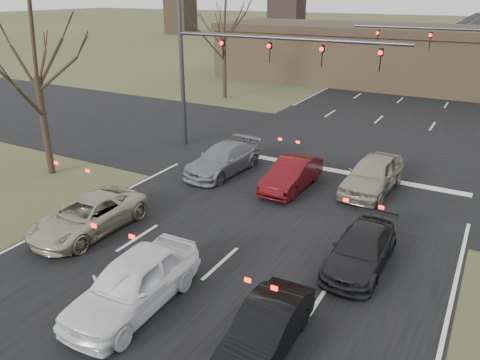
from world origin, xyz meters
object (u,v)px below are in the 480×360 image
object	(u,v)px
mast_arm_near	(234,59)
car_charcoal_sedan	(361,250)
car_silver_suv	(88,216)
car_white_sedan	(133,283)
car_grey_ahead	(223,159)
building	(443,58)
car_silver_ahead	(373,174)
car_black_hatch	(266,328)
car_red_ahead	(292,174)

from	to	relation	value
mast_arm_near	car_charcoal_sedan	size ratio (longest dim) A/B	2.95
car_silver_suv	mast_arm_near	bearing A→B (deg)	89.57
car_silver_suv	car_charcoal_sedan	xyz separation A→B (m)	(9.41, 2.55, -0.05)
car_white_sedan	car_grey_ahead	xyz separation A→B (m)	(-3.26, 10.22, -0.10)
building	car_white_sedan	xyz separation A→B (m)	(-2.96, -38.05, -1.88)
car_silver_ahead	car_silver_suv	bearing A→B (deg)	-128.68
car_silver_suv	car_grey_ahead	xyz separation A→B (m)	(1.19, 7.61, 0.04)
car_black_hatch	car_grey_ahead	bearing A→B (deg)	124.62
car_silver_suv	car_silver_ahead	distance (m)	12.04
car_black_hatch	car_grey_ahead	xyz separation A→B (m)	(-7.21, 9.90, 0.08)
car_black_hatch	car_charcoal_sedan	world-z (taller)	car_black_hatch
building	mast_arm_near	distance (m)	26.14
building	car_silver_ahead	bearing A→B (deg)	-88.42
mast_arm_near	car_black_hatch	bearing A→B (deg)	-57.12
building	car_white_sedan	bearing A→B (deg)	-94.44
car_silver_suv	car_black_hatch	bearing A→B (deg)	-14.68
car_white_sedan	car_black_hatch	bearing A→B (deg)	3.23
car_grey_ahead	car_red_ahead	size ratio (longest dim) A/B	1.15
building	car_silver_ahead	distance (m)	26.65
car_silver_suv	car_charcoal_sedan	size ratio (longest dim) A/B	1.13
car_grey_ahead	car_black_hatch	bearing A→B (deg)	-49.30
car_silver_suv	car_red_ahead	distance (m)	8.87
car_charcoal_sedan	car_silver_ahead	size ratio (longest dim) A/B	0.89
mast_arm_near	car_silver_ahead	size ratio (longest dim) A/B	2.62
mast_arm_near	car_grey_ahead	xyz separation A→B (m)	(1.02, -2.83, -4.39)
car_silver_suv	car_grey_ahead	distance (m)	7.70
mast_arm_near	car_black_hatch	size ratio (longest dim) A/B	3.33
mast_arm_near	car_grey_ahead	world-z (taller)	mast_arm_near
car_white_sedan	car_red_ahead	size ratio (longest dim) A/B	1.13
car_black_hatch	building	bearing A→B (deg)	90.05
car_silver_suv	car_red_ahead	xyz separation A→B (m)	(4.91, 7.39, 0.03)
car_black_hatch	car_charcoal_sedan	bearing A→B (deg)	76.85
building	car_charcoal_sedan	size ratio (longest dim) A/B	10.32
car_white_sedan	car_charcoal_sedan	bearing A→B (deg)	44.71
car_silver_suv	car_white_sedan	distance (m)	5.16
building	car_grey_ahead	size ratio (longest dim) A/B	8.99
car_black_hatch	car_grey_ahead	distance (m)	12.25
car_red_ahead	building	bearing A→B (deg)	86.20
mast_arm_near	car_white_sedan	size ratio (longest dim) A/B	2.63
car_white_sedan	car_silver_ahead	world-z (taller)	car_silver_ahead
car_silver_suv	car_red_ahead	world-z (taller)	car_red_ahead
car_charcoal_sedan	car_red_ahead	xyz separation A→B (m)	(-4.50, 4.84, 0.08)
car_charcoal_sedan	car_grey_ahead	xyz separation A→B (m)	(-8.21, 5.06, 0.09)
building	car_white_sedan	size ratio (longest dim) A/B	9.19
car_white_sedan	car_silver_ahead	distance (m)	12.06
car_white_sedan	car_red_ahead	bearing A→B (deg)	85.95
mast_arm_near	car_red_ahead	size ratio (longest dim) A/B	2.96
car_red_ahead	car_white_sedan	bearing A→B (deg)	-91.33
car_white_sedan	building	bearing A→B (deg)	84.13
car_white_sedan	car_red_ahead	world-z (taller)	car_white_sedan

